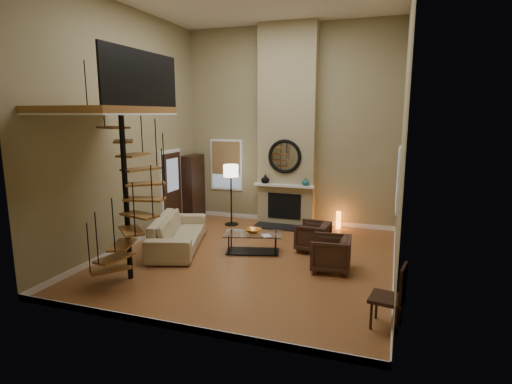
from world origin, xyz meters
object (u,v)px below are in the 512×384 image
(armchair_far, at_px, (334,254))
(accent_lamp, at_px, (338,220))
(floor_lamp, at_px, (231,176))
(side_chair, at_px, (394,294))
(hutch, at_px, (193,187))
(sofa, at_px, (178,232))
(armchair_near, at_px, (316,237))
(coffee_table, at_px, (253,240))

(armchair_far, xyz_separation_m, accent_lamp, (-0.33, 3.12, -0.10))
(floor_lamp, bearing_deg, side_chair, -45.97)
(hutch, relative_size, side_chair, 1.89)
(armchair_far, bearing_deg, sofa, -97.74)
(side_chair, bearing_deg, armchair_near, 119.43)
(sofa, xyz_separation_m, armchair_far, (3.67, -0.24, -0.04))
(accent_lamp, bearing_deg, coffee_table, -121.31)
(side_chair, bearing_deg, accent_lamp, 106.09)
(hutch, xyz_separation_m, sofa, (0.99, -2.70, -0.55))
(hutch, distance_m, coffee_table, 3.72)
(armchair_near, bearing_deg, hutch, -110.40)
(sofa, height_order, armchair_far, sofa)
(sofa, bearing_deg, armchair_near, -93.31)
(sofa, xyz_separation_m, coffee_table, (1.76, 0.28, -0.11))
(armchair_near, xyz_separation_m, accent_lamp, (0.24, 2.07, -0.10))
(sofa, height_order, coffee_table, sofa)
(armchair_far, bearing_deg, coffee_table, -109.25)
(armchair_near, distance_m, side_chair, 3.49)
(hutch, xyz_separation_m, side_chair, (5.80, -4.94, -0.42))
(hutch, height_order, armchair_far, hutch)
(sofa, distance_m, side_chair, 5.31)
(floor_lamp, bearing_deg, coffee_table, -56.47)
(hutch, bearing_deg, armchair_near, -24.88)
(armchair_near, distance_m, floor_lamp, 3.27)
(floor_lamp, height_order, side_chair, floor_lamp)
(floor_lamp, bearing_deg, armchair_far, -38.17)
(hutch, height_order, floor_lamp, hutch)
(floor_lamp, bearing_deg, armchair_near, -29.48)
(hutch, distance_m, accent_lamp, 4.39)
(accent_lamp, bearing_deg, armchair_far, -83.89)
(coffee_table, relative_size, accent_lamp, 3.03)
(floor_lamp, distance_m, accent_lamp, 3.21)
(coffee_table, bearing_deg, floor_lamp, 123.53)
(hutch, xyz_separation_m, accent_lamp, (4.33, 0.18, -0.70))
(floor_lamp, relative_size, side_chair, 1.72)
(hutch, bearing_deg, side_chair, -40.37)
(armchair_near, bearing_deg, floor_lamp, -115.00)
(armchair_far, height_order, coffee_table, armchair_far)
(hutch, xyz_separation_m, armchair_far, (4.66, -2.94, -0.60))
(armchair_far, bearing_deg, floor_lamp, -132.15)
(hutch, bearing_deg, accent_lamp, 2.33)
(armchair_near, relative_size, coffee_table, 0.51)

